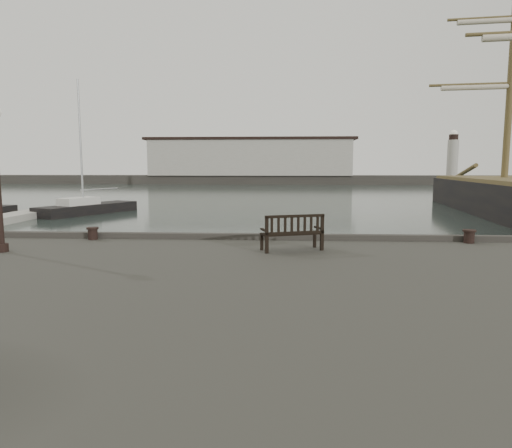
# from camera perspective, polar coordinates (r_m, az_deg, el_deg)

# --- Properties ---
(ground) EXTENTS (400.00, 400.00, 0.00)m
(ground) POSITION_cam_1_polar(r_m,az_deg,el_deg) (15.17, 4.96, -7.70)
(ground) COLOR black
(ground) RESTS_ON ground
(breakwater) EXTENTS (140.00, 9.50, 12.20)m
(breakwater) POSITION_cam_1_polar(r_m,az_deg,el_deg) (106.74, 1.12, 7.34)
(breakwater) COLOR #383530
(breakwater) RESTS_ON ground
(bench) EXTENTS (1.81, 1.12, 0.99)m
(bench) POSITION_cam_1_polar(r_m,az_deg,el_deg) (12.75, 4.53, -1.91)
(bench) COLOR black
(bench) RESTS_ON quay
(bollard_left) EXTENTS (0.46, 0.46, 0.39)m
(bollard_left) POSITION_cam_1_polar(r_m,az_deg,el_deg) (15.55, -19.73, -1.11)
(bollard_left) COLOR black
(bollard_left) RESTS_ON quay
(bollard_right) EXTENTS (0.47, 0.47, 0.41)m
(bollard_right) POSITION_cam_1_polar(r_m,az_deg,el_deg) (15.41, 25.09, -1.41)
(bollard_right) COLOR black
(bollard_right) RESTS_ON quay
(yacht_d) EXTENTS (6.03, 9.27, 11.50)m
(yacht_d) POSITION_cam_1_polar(r_m,az_deg,el_deg) (40.76, -20.25, 1.55)
(yacht_d) COLOR black
(yacht_d) RESTS_ON ground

